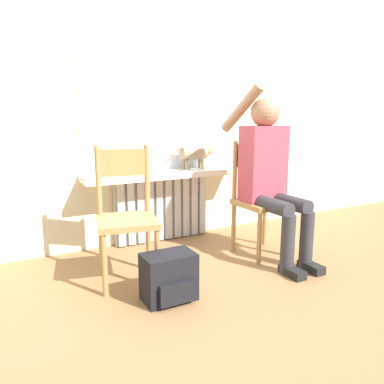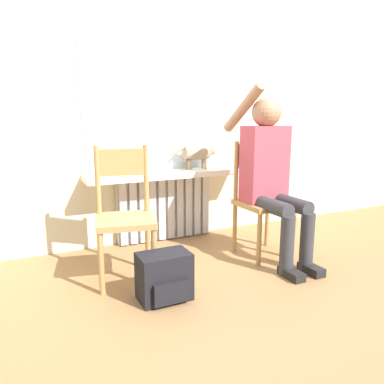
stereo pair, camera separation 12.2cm
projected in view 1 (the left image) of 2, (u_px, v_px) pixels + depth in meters
ground_plane at (235, 290)px, 2.42m from camera, size 12.00×12.00×0.00m
wall_with_window at (157, 87)px, 3.22m from camera, size 7.00×0.06×2.70m
radiator at (162, 208)px, 3.36m from camera, size 0.87×0.08×0.59m
windowsill at (166, 174)px, 3.22m from camera, size 1.43×0.28×0.05m
window_glass at (159, 104)px, 3.21m from camera, size 1.37×0.01×1.14m
chair_left at (126, 214)px, 2.49m from camera, size 0.45×0.45×0.91m
chair_right at (260, 197)px, 3.01m from camera, size 0.39×0.39×0.91m
person at (270, 169)px, 2.87m from camera, size 0.36×0.96×1.35m
cat at (196, 153)px, 3.35m from camera, size 0.45×0.12×0.23m
backpack at (169, 277)px, 2.27m from camera, size 0.31×0.23×0.29m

